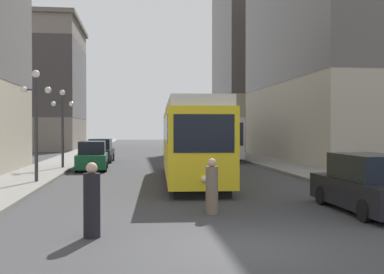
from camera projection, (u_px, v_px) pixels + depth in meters
name	position (u px, v px, depth m)	size (l,w,h in m)	color
ground_plane	(239.00, 248.00, 10.14)	(200.00, 200.00, 0.00)	#38383A
sidewalk_left	(83.00, 153.00, 48.90)	(3.04, 120.00, 0.15)	gray
sidewalk_right	(228.00, 152.00, 50.78)	(3.04, 120.00, 0.15)	gray
streetcar	(191.00, 139.00, 23.21)	(3.23, 13.28, 3.89)	black
transit_bus	(213.00, 136.00, 40.13)	(2.69, 12.69, 3.45)	black
parked_car_left_near	(101.00, 151.00, 36.20)	(2.00, 4.54, 1.82)	black
parked_car_left_mid	(92.00, 157.00, 29.28)	(2.00, 4.51, 1.82)	black
parked_car_right_far	(367.00, 185.00, 14.51)	(1.90, 4.84, 1.82)	black
pedestrian_crossing_near	(212.00, 188.00, 14.15)	(0.38, 0.38, 1.71)	#6B5B4C
pedestrian_crossing_far	(92.00, 203.00, 11.13)	(0.41, 0.41, 1.81)	black
lamp_post_left_near	(36.00, 108.00, 21.63)	(1.41, 0.36, 5.20)	#333338
lamp_post_left_far	(62.00, 116.00, 29.47)	(1.41, 0.36, 4.94)	#333338
building_left_corner	(38.00, 84.00, 58.74)	(11.01, 15.45, 16.09)	slate
building_right_corner	(348.00, 2.00, 38.80)	(12.86, 22.02, 25.64)	#B2A893
building_right_midblock	(260.00, 42.00, 63.61)	(11.64, 14.96, 28.12)	gray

